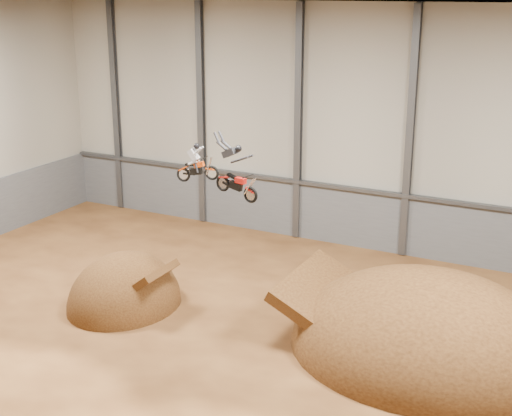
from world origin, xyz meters
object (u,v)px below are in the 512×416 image
Objects in this scene: landing_ramp at (425,351)px; fmx_rider_a at (198,161)px; takeoff_ramp at (125,305)px; fmx_rider_b at (235,168)px.

landing_ramp is 12.78m from fmx_rider_a.
takeoff_ramp is 14.28m from landing_ramp.
fmx_rider_a reaches higher than landing_ramp.
fmx_rider_b reaches higher than landing_ramp.
fmx_rider_b is (-8.00, -2.04, 7.53)m from landing_ramp.
takeoff_ramp is at bearing -169.10° from fmx_rider_b.
landing_ramp is 5.69× the size of fmx_rider_a.
takeoff_ramp is at bearing -171.35° from landing_ramp.
landing_ramp is at bearing 24.11° from fmx_rider_b.
fmx_rider_a is 2.53m from fmx_rider_b.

